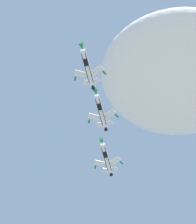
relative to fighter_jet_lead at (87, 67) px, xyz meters
name	(u,v)px	position (x,y,z in m)	size (l,w,h in m)	color
cloud_near_formation	(182,75)	(51.81, 47.85, 100.61)	(88.06, 75.81, 29.04)	white
fighter_jet_lead	(87,67)	(0.00, 0.00, 0.00)	(10.33, 15.64, 4.36)	silver
fighter_jet_left_wing	(101,110)	(5.12, 15.40, -0.07)	(10.33, 15.64, 4.36)	silver
fighter_jet_right_wing	(106,158)	(8.23, 34.39, 0.26)	(10.33, 15.64, 4.37)	silver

